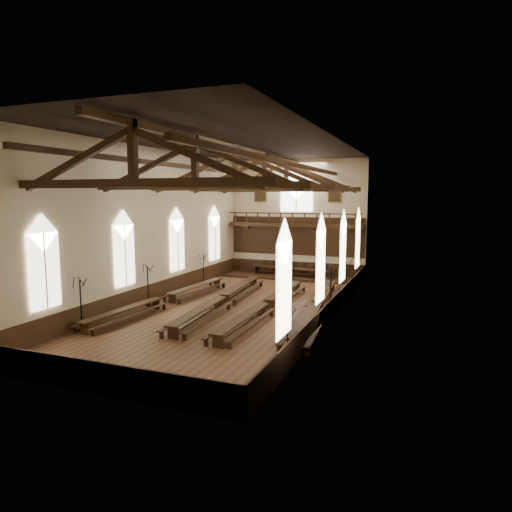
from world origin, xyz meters
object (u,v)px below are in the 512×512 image
Objects in this scene: high_table at (292,269)px; dais at (292,277)px; refectory_row_d at (316,305)px; candelabrum_right_mid at (331,298)px; candelabrum_left_near at (81,315)px; candelabrum_left_mid at (148,293)px; candelabrum_left_far at (204,275)px; candelabrum_right_far at (346,284)px; refectory_row_b at (222,298)px; refectory_row_c at (266,304)px; candelabrum_right_near at (288,344)px; refectory_row_a at (165,298)px.

dais is at bearing 76.39° from high_table.
candelabrum_right_mid is (0.66, 0.89, 0.31)m from refectory_row_d.
candelabrum_left_near is 1.06× the size of candelabrum_left_mid.
high_table is at bearing 42.46° from candelabrum_left_far.
candelabrum_right_far reaches higher than dais.
refectory_row_b is at bearing -53.66° from candelabrum_left_far.
refectory_row_c is at bearing -40.74° from candelabrum_left_far.
candelabrum_right_near is at bearing -73.78° from dais.
candelabrum_left_mid is at bearing 151.32° from candelabrum_right_near.
candelabrum_right_far is (11.10, 13.51, -0.10)m from candelabrum_left_near.
refectory_row_d is 5.95× the size of candelabrum_left_far.
candelabrum_left_near is 11.10m from candelabrum_right_near.
candelabrum_left_far reaches higher than candelabrum_right_near.
dais is 19.52m from candelabrum_right_near.
high_table is at bearing 84.03° from refectory_row_b.
refectory_row_c is 4.95× the size of candelabrum_left_near.
dais is at bearing 42.46° from candelabrum_left_far.
candelabrum_left_near is 17.49m from candelabrum_right_far.
high_table is 19.51m from candelabrum_right_near.
candelabrum_left_near reaches higher than dais.
dais is at bearing 113.61° from refectory_row_d.
candelabrum_left_far is 17.53m from candelabrum_right_near.
refectory_row_c is 1.92× the size of high_table.
refectory_row_b is 5.38× the size of candelabrum_left_mid.
refectory_row_d is at bearing -29.04° from candelabrum_left_far.
candelabrum_left_mid reaches higher than refectory_row_c.
candelabrum_left_mid reaches higher than high_table.
candelabrum_right_near reaches higher than refectory_row_c.
dais is 4.27× the size of candelabrum_left_mid.
candelabrum_right_mid is (3.54, 1.61, 0.35)m from refectory_row_c.
candelabrum_right_mid is at bearing 53.55° from refectory_row_d.
candelabrum_left_near reaches higher than candelabrum_left_far.
candelabrum_right_far is at bearing 61.90° from refectory_row_c.
candelabrum_right_mid reaches higher than refectory_row_a.
candelabrum_left_far is (-5.65, -5.17, 0.65)m from dais.
refectory_row_c is at bearing 6.25° from refectory_row_a.
candelabrum_right_far reaches higher than candelabrum_left_far.
candelabrum_left_far is at bearing 126.34° from refectory_row_b.
refectory_row_d is 10.58m from candelabrum_left_mid.
refectory_row_b is 5.08× the size of candelabrum_left_near.
candelabrum_left_mid is 7.50m from candelabrum_left_far.
candelabrum_left_near is at bearing -121.45° from refectory_row_b.
refectory_row_c is 5.24× the size of candelabrum_left_mid.
candelabrum_right_near is (0.66, -7.77, 0.14)m from refectory_row_d.
refectory_row_d is 12.91m from candelabrum_left_near.
candelabrum_left_mid reaches higher than candelabrum_right_far.
candelabrum_left_near reaches higher than refectory_row_d.
candelabrum_left_mid is 0.94× the size of candelabrum_right_mid.
candelabrum_right_near is at bearing -28.68° from candelabrum_left_mid.
candelabrum_right_near is at bearing -85.15° from refectory_row_d.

